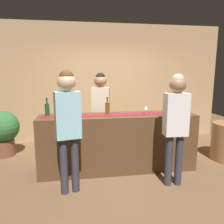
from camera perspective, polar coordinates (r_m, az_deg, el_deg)
The scene contains 13 objects.
ground_plane at distance 4.07m, azimuth 1.52°, elevation -14.61°, with size 10.00×10.00×0.00m, color brown.
back_wall at distance 5.58m, azimuth -1.98°, elevation 7.54°, with size 6.00×0.12×2.90m, color tan.
bar_counter at distance 3.89m, azimuth 1.55°, elevation -7.93°, with size 2.71×0.60×1.00m, color #543821.
counter_runner_cloth at distance 3.76m, azimuth 1.59°, elevation -0.66°, with size 2.57×0.28×0.01m, color maroon.
wine_bottle_amber at distance 3.76m, azimuth -1.23°, elevation 1.04°, with size 0.07×0.07×0.30m.
wine_bottle_clear at distance 4.10m, azimuth 17.74°, elevation 1.31°, with size 0.07×0.07×0.30m.
wine_bottle_green at distance 3.77m, azimuth -16.59°, elevation 0.64°, with size 0.07×0.07×0.30m.
wine_glass_near_customer at distance 3.88m, azimuth 8.90°, elevation 1.09°, with size 0.07×0.07×0.14m.
wine_glass_mid_counter at distance 3.60m, azimuth -12.65°, elevation 0.24°, with size 0.07×0.07×0.14m.
bartender at distance 4.29m, azimuth -2.98°, elevation 1.53°, with size 0.38×0.27×1.72m.
customer_sipping at distance 3.34m, azimuth 16.37°, elevation -1.58°, with size 0.35×0.24×1.70m.
customer_browsing at distance 3.05m, azimuth -11.49°, elevation -1.74°, with size 0.38×0.27×1.75m.
potted_plant_tall at distance 5.02m, azimuth -26.59°, elevation -4.32°, with size 0.64×0.64×0.94m.
Camera 1 is at (-0.68, -3.63, 1.71)m, focal length 34.92 mm.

